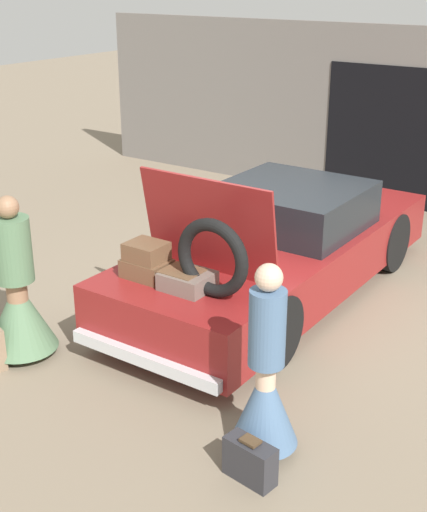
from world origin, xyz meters
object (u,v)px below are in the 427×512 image
object	(u,v)px
car	(278,249)
suitcase_beside_right_person	(250,461)
person_left	(18,301)
person_right	(265,387)

from	to	relation	value
car	suitcase_beside_right_person	bearing A→B (deg)	-63.48
car	person_left	distance (m)	2.98
suitcase_beside_right_person	person_right	bearing A→B (deg)	105.27
person_left	person_right	bearing A→B (deg)	81.57
person_right	car	bearing A→B (deg)	40.32
person_left	person_right	world-z (taller)	person_left
person_left	person_right	distance (m)	2.76
car	person_left	xyz separation A→B (m)	(-1.38, -2.64, -0.00)
car	suitcase_beside_right_person	distance (m)	3.34
car	person_right	xyz separation A→B (m)	(1.38, -2.59, -0.01)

